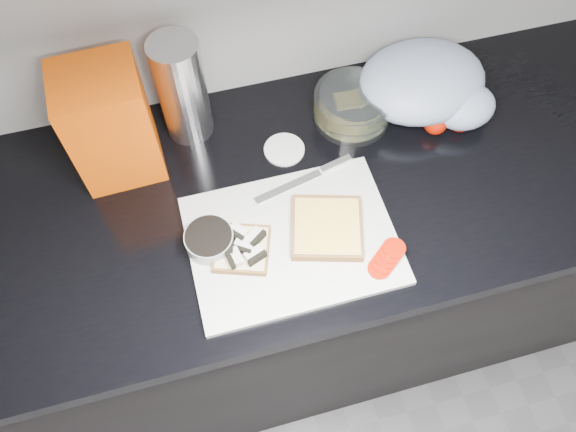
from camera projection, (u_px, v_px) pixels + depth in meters
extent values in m
cube|color=black|center=(323.00, 270.00, 1.59)|extent=(3.50, 0.60, 0.86)
cube|color=black|center=(334.00, 182.00, 1.20)|extent=(3.50, 0.64, 0.04)
cube|color=silver|center=(292.00, 240.00, 1.10)|extent=(0.40, 0.30, 0.01)
cube|color=beige|center=(242.00, 249.00, 1.07)|extent=(0.13, 0.13, 0.01)
cube|color=silver|center=(230.00, 233.00, 1.08)|extent=(0.04, 0.02, 0.01)
cube|color=black|center=(230.00, 233.00, 1.08)|extent=(0.04, 0.01, 0.02)
cube|color=silver|center=(239.00, 231.00, 1.08)|extent=(0.04, 0.04, 0.01)
cube|color=black|center=(239.00, 231.00, 1.08)|extent=(0.03, 0.04, 0.02)
cube|color=silver|center=(254.00, 236.00, 1.07)|extent=(0.04, 0.04, 0.01)
cube|color=black|center=(254.00, 236.00, 1.07)|extent=(0.04, 0.03, 0.02)
cube|color=silver|center=(226.00, 246.00, 1.06)|extent=(0.03, 0.04, 0.01)
cube|color=black|center=(226.00, 246.00, 1.06)|extent=(0.02, 0.04, 0.02)
cube|color=silver|center=(244.00, 246.00, 1.06)|extent=(0.04, 0.04, 0.01)
cube|color=black|center=(244.00, 246.00, 1.06)|extent=(0.04, 0.03, 0.02)
cube|color=silver|center=(254.00, 254.00, 1.05)|extent=(0.04, 0.03, 0.01)
cube|color=black|center=(254.00, 254.00, 1.05)|extent=(0.04, 0.02, 0.02)
cube|color=silver|center=(235.00, 257.00, 1.05)|extent=(0.03, 0.04, 0.01)
cube|color=black|center=(235.00, 257.00, 1.05)|extent=(0.02, 0.04, 0.02)
cube|color=beige|center=(327.00, 228.00, 1.09)|extent=(0.17, 0.17, 0.02)
cube|color=#FFCB4B|center=(327.00, 225.00, 1.09)|extent=(0.15, 0.15, 0.00)
cylinder|color=#B21604|center=(379.00, 269.00, 1.06)|extent=(0.05, 0.05, 0.01)
cylinder|color=#B21604|center=(383.00, 264.00, 1.06)|extent=(0.05, 0.05, 0.01)
cylinder|color=#B21604|center=(387.00, 258.00, 1.06)|extent=(0.06, 0.06, 0.01)
cylinder|color=#B21604|center=(390.00, 253.00, 1.06)|extent=(0.06, 0.06, 0.01)
cylinder|color=#B21604|center=(394.00, 248.00, 1.06)|extent=(0.06, 0.06, 0.01)
cube|color=silver|center=(288.00, 187.00, 1.15)|extent=(0.15, 0.05, 0.00)
cube|color=silver|center=(336.00, 164.00, 1.18)|extent=(0.07, 0.03, 0.01)
cylinder|color=#A3A8A8|center=(210.00, 242.00, 1.08)|extent=(0.09, 0.09, 0.05)
cylinder|color=black|center=(209.00, 237.00, 1.06)|extent=(0.09, 0.09, 0.01)
cylinder|color=white|center=(284.00, 150.00, 1.21)|extent=(0.10, 0.10, 0.01)
cylinder|color=silver|center=(352.00, 106.00, 1.23)|extent=(0.17, 0.17, 0.07)
cube|color=#FFCB4B|center=(346.00, 109.00, 1.23)|extent=(0.05, 0.04, 0.04)
cube|color=#DCD983|center=(362.00, 106.00, 1.25)|extent=(0.07, 0.06, 0.01)
cube|color=#ED4903|center=(110.00, 124.00, 1.09)|extent=(0.16, 0.15, 0.25)
cylinder|color=silver|center=(182.00, 90.00, 1.14)|extent=(0.10, 0.10, 0.24)
ellipsoid|color=#ACBBD4|center=(421.00, 81.00, 1.23)|extent=(0.30, 0.24, 0.13)
ellipsoid|color=#ACBBD4|center=(464.00, 107.00, 1.22)|extent=(0.14, 0.12, 0.09)
sphere|color=#B21604|center=(436.00, 123.00, 1.22)|extent=(0.05, 0.05, 0.05)
sphere|color=#B21604|center=(460.00, 120.00, 1.22)|extent=(0.05, 0.05, 0.05)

